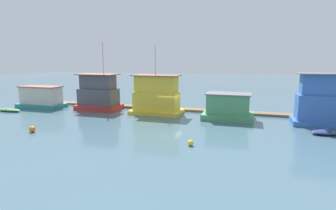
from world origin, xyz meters
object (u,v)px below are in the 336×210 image
at_px(mooring_post_near_left, 296,109).
at_px(buoy_yellow, 191,143).
at_px(houseboat_teal, 41,97).
at_px(houseboat_blue, 322,103).
at_px(houseboat_yellow, 156,96).
at_px(dinghy_green, 9,110).
at_px(buoy_orange, 32,129).
at_px(houseboat_red, 99,94).
at_px(houseboat_green, 228,107).
at_px(dinghy_navy, 330,132).

xyz_separation_m(mooring_post_near_left, buoy_yellow, (-9.55, -13.27, -0.86)).
bearing_deg(mooring_post_near_left, houseboat_teal, -175.57).
xyz_separation_m(houseboat_blue, buoy_yellow, (-11.50, -10.63, -2.17)).
relative_size(houseboat_yellow, buoy_yellow, 18.09).
bearing_deg(dinghy_green, buoy_orange, -33.30).
distance_m(houseboat_red, buoy_orange, 12.35).
bearing_deg(houseboat_red, buoy_yellow, -36.71).
height_order(houseboat_teal, buoy_yellow, houseboat_teal).
bearing_deg(dinghy_green, houseboat_green, 8.15).
xyz_separation_m(houseboat_blue, mooring_post_near_left, (-1.95, 2.64, -1.31)).
height_order(houseboat_green, mooring_post_near_left, houseboat_green).
bearing_deg(houseboat_yellow, buoy_yellow, -58.36).
relative_size(houseboat_teal, dinghy_navy, 1.77).
bearing_deg(houseboat_teal, mooring_post_near_left, 4.43).
xyz_separation_m(houseboat_red, dinghy_navy, (27.13, -4.67, -1.93)).
height_order(houseboat_yellow, buoy_yellow, houseboat_yellow).
bearing_deg(houseboat_red, mooring_post_near_left, 3.76).
height_order(houseboat_yellow, dinghy_navy, houseboat_yellow).
distance_m(houseboat_red, buoy_yellow, 19.54).
xyz_separation_m(houseboat_teal, dinghy_navy, (36.04, -3.69, -1.20)).
bearing_deg(houseboat_yellow, dinghy_green, -166.64).
height_order(houseboat_red, buoy_yellow, houseboat_red).
relative_size(houseboat_blue, dinghy_navy, 2.05).
bearing_deg(houseboat_red, houseboat_yellow, -2.06).
bearing_deg(houseboat_blue, houseboat_yellow, 177.90).
bearing_deg(buoy_orange, houseboat_green, 33.40).
bearing_deg(houseboat_teal, dinghy_navy, -5.84).
relative_size(houseboat_teal, buoy_yellow, 13.96).
xyz_separation_m(houseboat_yellow, buoy_yellow, (6.97, -11.31, -2.01)).
bearing_deg(houseboat_red, dinghy_green, -155.43).
distance_m(mooring_post_near_left, buoy_orange, 28.38).
bearing_deg(houseboat_green, mooring_post_near_left, 18.37).
relative_size(houseboat_green, buoy_orange, 9.82).
xyz_separation_m(mooring_post_near_left, buoy_orange, (-24.75, -13.86, -0.81)).
height_order(houseboat_teal, houseboat_green, houseboat_teal).
bearing_deg(buoy_yellow, mooring_post_near_left, 54.28).
bearing_deg(houseboat_yellow, buoy_orange, -124.70).
distance_m(houseboat_green, dinghy_navy, 10.33).
bearing_deg(dinghy_navy, buoy_orange, -164.26).
relative_size(houseboat_teal, buoy_orange, 11.36).
bearing_deg(dinghy_navy, houseboat_teal, 174.16).
distance_m(houseboat_blue, dinghy_green, 38.08).
bearing_deg(mooring_post_near_left, houseboat_red, -176.24).
xyz_separation_m(houseboat_blue, dinghy_green, (-37.81, -3.92, -2.21)).
bearing_deg(houseboat_red, dinghy_navy, -9.76).
distance_m(houseboat_blue, buoy_yellow, 15.81).
xyz_separation_m(houseboat_teal, houseboat_yellow, (17.53, 0.67, 0.82)).
xyz_separation_m(houseboat_red, houseboat_yellow, (8.62, -0.31, 0.09)).
bearing_deg(houseboat_teal, houseboat_red, 6.29).
distance_m(dinghy_navy, buoy_orange, 27.79).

